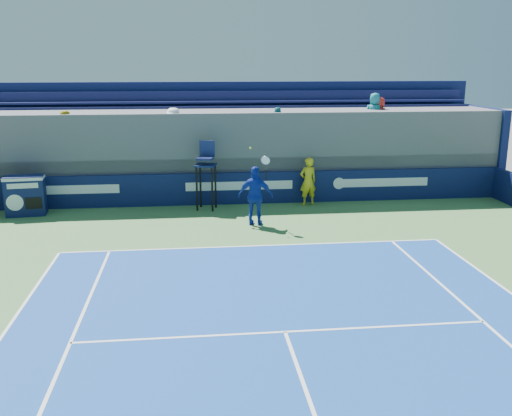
{
  "coord_description": "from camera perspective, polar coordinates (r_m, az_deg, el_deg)",
  "views": [
    {
      "loc": [
        -1.72,
        -3.74,
        5.15
      ],
      "look_at": [
        0.0,
        11.5,
        1.25
      ],
      "focal_mm": 40.0,
      "sensor_mm": 36.0,
      "label": 1
    }
  ],
  "objects": [
    {
      "name": "match_clock",
      "position": [
        21.29,
        -22.07,
        1.26
      ],
      "size": [
        1.39,
        0.86,
        1.4
      ],
      "color": "#0D1745",
      "rests_on": "ground"
    },
    {
      "name": "tennis_player",
      "position": [
        18.46,
        -0.03,
        1.23
      ],
      "size": [
        1.22,
        0.76,
        2.57
      ],
      "color": "#132B9B",
      "rests_on": "apron"
    },
    {
      "name": "back_hoarding",
      "position": [
        21.4,
        -1.68,
        1.99
      ],
      "size": [
        20.4,
        0.21,
        1.2
      ],
      "color": "#0B1541",
      "rests_on": "ground"
    },
    {
      "name": "umpire_chair",
      "position": [
        20.48,
        -5.02,
        4.03
      ],
      "size": [
        0.85,
        0.85,
        2.48
      ],
      "color": "black",
      "rests_on": "ground"
    },
    {
      "name": "stadium_seating",
      "position": [
        23.18,
        -2.12,
        6.05
      ],
      "size": [
        21.0,
        4.05,
        4.4
      ],
      "color": "#59595E",
      "rests_on": "ground"
    },
    {
      "name": "ball_person",
      "position": [
        21.24,
        5.23,
        2.68
      ],
      "size": [
        0.73,
        0.56,
        1.79
      ],
      "primitive_type": "imported",
      "rotation": [
        0.0,
        0.0,
        3.36
      ],
      "color": "gold",
      "rests_on": "apron"
    }
  ]
}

